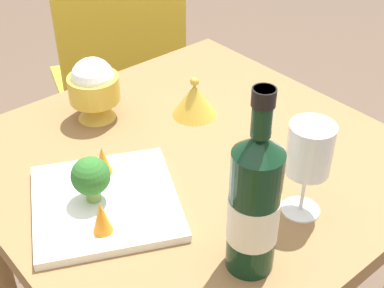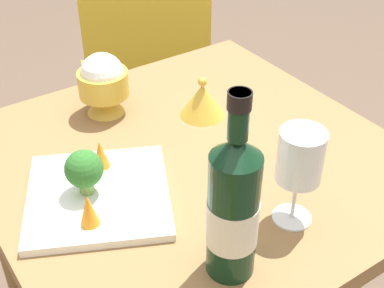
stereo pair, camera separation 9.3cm
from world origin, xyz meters
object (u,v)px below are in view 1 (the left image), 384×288
at_px(serving_plate, 105,202).
at_px(carrot_garnish_right, 102,217).
at_px(chair_by_wall, 121,75).
at_px(rice_bowl, 94,88).
at_px(broccoli_floret, 90,176).
at_px(carrot_garnish_left, 103,160).
at_px(rice_bowl_lid, 195,100).
at_px(wine_glass, 310,151).
at_px(wine_bottle, 254,204).

height_order(serving_plate, carrot_garnish_right, carrot_garnish_right).
distance_m(chair_by_wall, rice_bowl, 0.67).
bearing_deg(broccoli_floret, carrot_garnish_right, -20.41).
bearing_deg(rice_bowl, serving_plate, -29.21).
bearing_deg(carrot_garnish_left, rice_bowl, 151.62).
height_order(chair_by_wall, rice_bowl_lid, chair_by_wall).
bearing_deg(broccoli_floret, carrot_garnish_left, 132.04).
bearing_deg(rice_bowl_lid, carrot_garnish_left, -77.17).
distance_m(rice_bowl, serving_plate, 0.30).
height_order(wine_glass, carrot_garnish_right, wine_glass).
bearing_deg(rice_bowl_lid, broccoli_floret, -71.22).
height_order(wine_bottle, wine_glass, wine_bottle).
height_order(chair_by_wall, broccoli_floret, same).
relative_size(chair_by_wall, carrot_garnish_left, 15.18).
distance_m(wine_bottle, serving_plate, 0.30).
height_order(rice_bowl_lid, carrot_garnish_right, rice_bowl_lid).
distance_m(wine_glass, rice_bowl, 0.50).
relative_size(carrot_garnish_left, carrot_garnish_right, 0.92).
xyz_separation_m(rice_bowl_lid, broccoli_floret, (0.11, -0.33, 0.03)).
height_order(wine_bottle, rice_bowl_lid, wine_bottle).
relative_size(serving_plate, broccoli_floret, 3.89).
distance_m(chair_by_wall, serving_plate, 0.93).
relative_size(chair_by_wall, wine_glass, 4.75).
distance_m(wine_glass, serving_plate, 0.36).
bearing_deg(carrot_garnish_right, carrot_garnish_left, 146.82).
xyz_separation_m(wine_bottle, broccoli_floret, (-0.27, -0.11, -0.06)).
height_order(wine_bottle, rice_bowl, wine_bottle).
relative_size(chair_by_wall, wine_bottle, 2.71).
relative_size(wine_glass, serving_plate, 0.54).
height_order(wine_glass, serving_plate, wine_glass).
distance_m(wine_bottle, rice_bowl_lid, 0.45).
bearing_deg(carrot_garnish_right, chair_by_wall, 145.33).
height_order(chair_by_wall, serving_plate, chair_by_wall).
bearing_deg(carrot_garnish_left, chair_by_wall, 145.04).
relative_size(wine_glass, carrot_garnish_right, 2.94).
height_order(chair_by_wall, carrot_garnish_right, chair_by_wall).
bearing_deg(serving_plate, chair_by_wall, 145.33).
relative_size(wine_bottle, broccoli_floret, 3.66).
xyz_separation_m(chair_by_wall, wine_glass, (0.97, -0.26, 0.35)).
xyz_separation_m(wine_glass, rice_bowl_lid, (-0.36, 0.06, -0.09)).
xyz_separation_m(wine_bottle, carrot_garnish_left, (-0.32, -0.06, -0.08)).
distance_m(rice_bowl, carrot_garnish_left, 0.22).
height_order(broccoli_floret, carrot_garnish_right, broccoli_floret).
bearing_deg(chair_by_wall, broccoli_floret, -106.76).
relative_size(rice_bowl, carrot_garnish_left, 2.53).
bearing_deg(rice_bowl, carrot_garnish_right, -30.37).
bearing_deg(wine_glass, carrot_garnish_right, -119.13).
xyz_separation_m(wine_glass, rice_bowl, (-0.49, -0.11, -0.05)).
bearing_deg(broccoli_floret, rice_bowl_lid, 108.78).
height_order(wine_bottle, carrot_garnish_left, wine_bottle).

